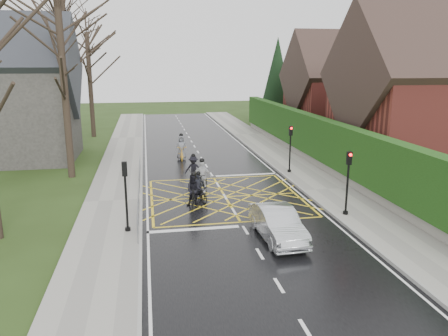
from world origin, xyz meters
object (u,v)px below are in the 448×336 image
object	(u,v)px
cyclist_front	(202,180)
car	(278,224)
cyclist_rear	(199,192)
cyclist_mid	(194,172)
cyclist_back	(194,194)
cyclist_lead	(181,151)

from	to	relation	value
cyclist_front	car	world-z (taller)	cyclist_front
cyclist_rear	cyclist_mid	bearing A→B (deg)	64.12
cyclist_back	cyclist_lead	size ratio (longest dim) A/B	0.90
cyclist_rear	car	world-z (taller)	cyclist_rear
cyclist_back	car	xyz separation A→B (m)	(2.97, -4.82, -0.02)
cyclist_rear	cyclist_lead	bearing A→B (deg)	66.63
cyclist_lead	cyclist_mid	bearing A→B (deg)	-86.62
cyclist_lead	car	bearing A→B (deg)	-78.83
cyclist_back	car	bearing A→B (deg)	-43.94
cyclist_rear	car	xyz separation A→B (m)	(2.63, -5.65, 0.14)
cyclist_front	cyclist_mid	bearing A→B (deg)	118.78
cyclist_back	cyclist_lead	bearing A→B (deg)	102.92
cyclist_mid	car	xyz separation A→B (m)	(2.48, -9.45, 0.02)
cyclist_back	cyclist_mid	bearing A→B (deg)	98.40
cyclist_back	cyclist_mid	size ratio (longest dim) A/B	0.97
cyclist_mid	car	distance (m)	9.77
cyclist_back	cyclist_front	distance (m)	2.60
cyclist_back	cyclist_lead	distance (m)	11.24
cyclist_back	car	world-z (taller)	cyclist_back
cyclist_back	car	size ratio (longest dim) A/B	0.46
cyclist_rear	cyclist_mid	world-z (taller)	cyclist_mid
cyclist_back	cyclist_front	world-z (taller)	cyclist_front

